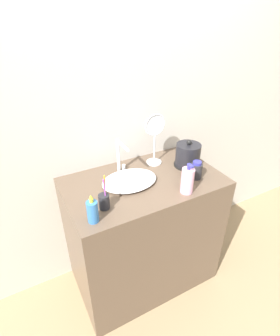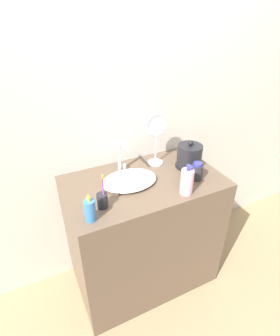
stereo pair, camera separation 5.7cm
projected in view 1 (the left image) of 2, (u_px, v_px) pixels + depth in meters
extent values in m
plane|color=#997F5B|center=(163.00, 304.00, 1.92)|extent=(12.00, 12.00, 0.00)
cube|color=beige|center=(121.00, 107.00, 1.72)|extent=(6.00, 0.04, 2.60)
cube|color=brown|center=(143.00, 233.00, 1.91)|extent=(1.01, 0.60, 0.91)
ellipsoid|color=white|center=(130.00, 180.00, 1.64)|extent=(0.35, 0.26, 0.04)
cylinder|color=silver|center=(118.00, 156.00, 1.71)|extent=(0.02, 0.02, 0.23)
cylinder|color=silver|center=(123.00, 146.00, 1.60)|extent=(0.02, 0.16, 0.02)
cylinder|color=silver|center=(124.00, 167.00, 1.77)|extent=(0.02, 0.02, 0.04)
cylinder|color=black|center=(187.00, 165.00, 1.83)|extent=(0.18, 0.18, 0.01)
cylinder|color=black|center=(188.00, 155.00, 1.80)|extent=(0.17, 0.17, 0.16)
sphere|color=black|center=(189.00, 142.00, 1.75)|extent=(0.03, 0.03, 0.03)
cylinder|color=#232328|center=(104.00, 202.00, 1.42)|extent=(0.06, 0.06, 0.09)
cylinder|color=yellow|center=(105.00, 189.00, 1.38)|extent=(0.01, 0.02, 0.18)
cylinder|color=#B24CCC|center=(105.00, 192.00, 1.38)|extent=(0.01, 0.01, 0.16)
cylinder|color=#EAA8C6|center=(187.00, 181.00, 1.53)|extent=(0.08, 0.08, 0.16)
cylinder|color=#333399|center=(189.00, 167.00, 1.48)|extent=(0.02, 0.02, 0.02)
cube|color=#333399|center=(191.00, 166.00, 1.46)|extent=(0.02, 0.04, 0.01)
cylinder|color=#3370B7|center=(93.00, 212.00, 1.32)|extent=(0.06, 0.06, 0.12)
cylinder|color=gold|center=(91.00, 201.00, 1.28)|extent=(0.02, 0.02, 0.02)
cone|color=gold|center=(91.00, 197.00, 1.27)|extent=(0.02, 0.02, 0.02)
cylinder|color=#28282D|center=(196.00, 171.00, 1.67)|extent=(0.07, 0.07, 0.10)
cylinder|color=#333399|center=(197.00, 163.00, 1.64)|extent=(0.05, 0.05, 0.02)
cylinder|color=silver|center=(154.00, 162.00, 1.86)|extent=(0.11, 0.11, 0.01)
cylinder|color=silver|center=(154.00, 149.00, 1.81)|extent=(0.01, 0.01, 0.21)
torus|color=silver|center=(155.00, 125.00, 1.72)|extent=(0.15, 0.01, 0.15)
cylinder|color=silver|center=(155.00, 125.00, 1.72)|extent=(0.13, 0.00, 0.13)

